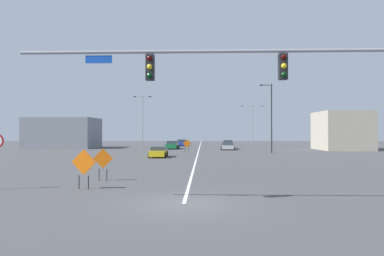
{
  "coord_description": "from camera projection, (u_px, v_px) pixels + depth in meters",
  "views": [
    {
      "loc": [
        0.81,
        -14.0,
        2.92
      ],
      "look_at": [
        -0.45,
        22.7,
        3.33
      ],
      "focal_mm": 32.25,
      "sensor_mm": 36.0,
      "label": 1
    }
  ],
  "objects": [
    {
      "name": "construction_sign_right_shoulder",
      "position": [
        84.0,
        164.0,
        17.61
      ],
      "size": [
        1.31,
        0.23,
        2.04
      ],
      "color": "orange",
      "rests_on": "ground"
    },
    {
      "name": "car_silver_mid",
      "position": [
        227.0,
        146.0,
        56.2
      ],
      "size": [
        2.29,
        4.53,
        1.26
      ],
      "color": "#B7BABF",
      "rests_on": "ground"
    },
    {
      "name": "construction_sign_left_shoulder",
      "position": [
        187.0,
        144.0,
        49.43
      ],
      "size": [
        1.21,
        0.15,
        1.86
      ],
      "color": "orange",
      "rests_on": "ground"
    },
    {
      "name": "street_lamp_mid_left",
      "position": [
        252.0,
        121.0,
        74.2
      ],
      "size": [
        4.78,
        0.24,
        8.64
      ],
      "color": "gray",
      "rests_on": "ground"
    },
    {
      "name": "car_blue_far",
      "position": [
        182.0,
        143.0,
        71.17
      ],
      "size": [
        2.13,
        3.84,
        1.34
      ],
      "color": "#1E389E",
      "rests_on": "ground"
    },
    {
      "name": "road_centre_stripe",
      "position": [
        200.0,
        147.0,
        67.24
      ],
      "size": [
        0.16,
        106.58,
        0.01
      ],
      "color": "white",
      "rests_on": "ground"
    },
    {
      "name": "car_yellow_distant",
      "position": [
        158.0,
        152.0,
        39.86
      ],
      "size": [
        2.07,
        4.26,
        1.26
      ],
      "color": "gold",
      "rests_on": "ground"
    },
    {
      "name": "traffic_signal_assembly",
      "position": [
        275.0,
        77.0,
        13.9
      ],
      "size": [
        16.27,
        0.44,
        6.66
      ],
      "color": "gray",
      "rests_on": "ground"
    },
    {
      "name": "car_red_near",
      "position": [
        227.0,
        144.0,
        61.45
      ],
      "size": [
        2.07,
        3.86,
        1.43
      ],
      "color": "red",
      "rests_on": "ground"
    },
    {
      "name": "car_green_passing",
      "position": [
        172.0,
        145.0,
        58.83
      ],
      "size": [
        2.2,
        4.49,
        1.4
      ],
      "color": "#196B38",
      "rests_on": "ground"
    },
    {
      "name": "construction_sign_right_lane",
      "position": [
        103.0,
        160.0,
        20.61
      ],
      "size": [
        1.19,
        0.1,
        1.92
      ],
      "color": "orange",
      "rests_on": "ground"
    },
    {
      "name": "roadside_building_west",
      "position": [
        63.0,
        133.0,
        62.33
      ],
      "size": [
        11.71,
        8.38,
        5.43
      ],
      "color": "gray",
      "rests_on": "ground"
    },
    {
      "name": "street_lamp_far_left",
      "position": [
        271.0,
        115.0,
        47.44
      ],
      "size": [
        1.71,
        0.24,
        9.52
      ],
      "color": "black",
      "rests_on": "ground"
    },
    {
      "name": "roadside_building_east",
      "position": [
        342.0,
        131.0,
        56.01
      ],
      "size": [
        7.4,
        8.51,
        6.21
      ],
      "color": "#B2A893",
      "rests_on": "ground"
    },
    {
      "name": "ground",
      "position": [
        184.0,
        204.0,
        13.98
      ],
      "size": [
        191.85,
        191.85,
        0.0
      ],
      "primitive_type": "plane",
      "color": "#444447"
    },
    {
      "name": "street_lamp_near_right",
      "position": [
        143.0,
        118.0,
        58.77
      ],
      "size": [
        3.05,
        0.24,
        9.09
      ],
      "color": "gray",
      "rests_on": "ground"
    }
  ]
}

